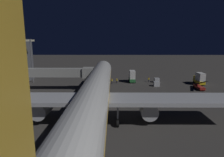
% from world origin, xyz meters
% --- Properties ---
extents(ground_plane, '(320.00, 320.00, 0.00)m').
position_xyz_m(ground_plane, '(0.00, 0.00, 0.00)').
color(ground_plane, '#383533').
extents(airliner_at_gate, '(51.35, 69.79, 18.05)m').
position_xyz_m(airliner_at_gate, '(0.00, 8.08, 5.29)').
color(airliner_at_gate, silver).
rests_on(airliner_at_gate, ground_plane).
extents(jet_bridge, '(22.95, 3.40, 6.95)m').
position_xyz_m(jet_bridge, '(12.27, -15.23, 5.42)').
color(jet_bridge, '#9E9E99').
rests_on(jet_bridge, ground_plane).
extents(apron_floodlight_mast, '(2.90, 0.50, 15.16)m').
position_xyz_m(apron_floodlight_mast, '(25.50, -26.15, 8.97)').
color(apron_floodlight_mast, '#59595E').
rests_on(apron_floodlight_mast, ground_plane).
extents(cargo_truck_aft, '(2.36, 5.50, 4.09)m').
position_xyz_m(cargo_truck_aft, '(-33.03, -23.47, 2.02)').
color(cargo_truck_aft, yellow).
rests_on(cargo_truck_aft, ground_plane).
extents(ops_van, '(2.36, 5.06, 4.28)m').
position_xyz_m(ops_van, '(-10.21, -26.85, 2.10)').
color(ops_van, '#287038').
rests_on(ops_van, ground_plane).
extents(belt_loader, '(1.96, 8.80, 3.53)m').
position_xyz_m(belt_loader, '(-29.95, -16.56, 0.85)').
color(belt_loader, maroon).
rests_on(belt_loader, ground_plane).
extents(baggage_container_near_belt, '(1.71, 1.84, 1.58)m').
position_xyz_m(baggage_container_near_belt, '(-19.11, -26.52, 0.79)').
color(baggage_container_near_belt, '#B7BABF').
rests_on(baggage_container_near_belt, ground_plane).
extents(baggage_container_mid_row, '(1.83, 1.56, 1.58)m').
position_xyz_m(baggage_container_mid_row, '(-17.67, -20.55, 0.79)').
color(baggage_container_mid_row, '#B7BABF').
rests_on(baggage_container_mid_row, ground_plane).
extents(ground_crew_near_nose_gear, '(0.40, 0.40, 1.78)m').
position_xyz_m(ground_crew_near_nose_gear, '(-4.64, -25.24, 0.98)').
color(ground_crew_near_nose_gear, black).
rests_on(ground_crew_near_nose_gear, ground_plane).
extents(ground_crew_by_belt_loader, '(0.40, 0.40, 1.83)m').
position_xyz_m(ground_crew_by_belt_loader, '(-2.90, -24.16, 1.01)').
color(ground_crew_by_belt_loader, black).
rests_on(ground_crew_by_belt_loader, ground_plane).
extents(ground_crew_under_port_wing, '(0.40, 0.40, 1.76)m').
position_xyz_m(ground_crew_under_port_wing, '(-16.29, -27.01, 0.97)').
color(ground_crew_under_port_wing, black).
rests_on(ground_crew_under_port_wing, ground_plane).
extents(traffic_cone_nose_port, '(0.36, 0.36, 0.55)m').
position_xyz_m(traffic_cone_nose_port, '(-2.20, -25.99, 0.28)').
color(traffic_cone_nose_port, orange).
rests_on(traffic_cone_nose_port, ground_plane).
extents(traffic_cone_nose_starboard, '(0.36, 0.36, 0.55)m').
position_xyz_m(traffic_cone_nose_starboard, '(2.20, -25.99, 0.28)').
color(traffic_cone_nose_starboard, orange).
rests_on(traffic_cone_nose_starboard, ground_plane).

